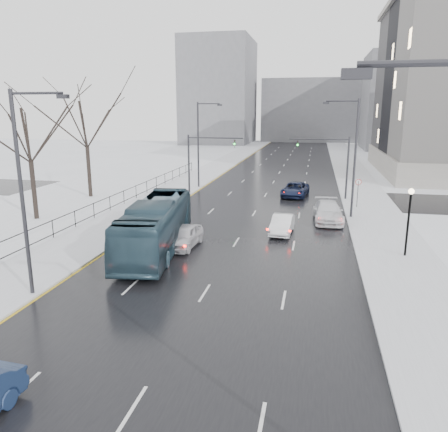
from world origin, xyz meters
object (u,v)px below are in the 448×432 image
Objects in this scene: streetlight_r_mid at (352,153)px; sedan_right_near at (282,224)px; tree_park_d at (37,220)px; no_uturn_sign at (358,185)px; streetlight_l_far at (200,141)px; sedan_right_far at (328,212)px; sedan_right_cross at (295,189)px; tree_park_e at (91,197)px; bus at (156,226)px; streetlight_l_near at (25,185)px; mast_signal_left at (198,157)px; sedan_center_near at (184,236)px; mast_signal_right at (337,160)px; lamppost_r_mid at (409,212)px.

sedan_right_near is at bearing -130.70° from streetlight_r_mid.
no_uturn_sign is (27.00, 10.00, 2.30)m from tree_park_d.
streetlight_l_far is (-16.33, 12.00, 0.00)m from streetlight_r_mid.
sedan_right_far is at bearing 55.31° from sedan_right_near.
sedan_right_cross is 0.95× the size of sedan_right_far.
streetlight_l_far is (10.03, 8.00, 5.62)m from tree_park_e.
streetlight_l_near is at bearing -120.70° from bus.
no_uturn_sign is at bearing 60.40° from sedan_right_far.
mast_signal_left is 1.15× the size of sedan_right_far.
sedan_right_cross is (21.38, 4.83, 0.79)m from tree_park_e.
tree_park_e reaches higher than mast_signal_left.
tree_park_d is 4.63× the size of no_uturn_sign.
streetlight_r_mid is (26.37, -4.00, 5.62)m from tree_park_e.
sedan_center_near is 13.36m from sedan_right_far.
bus is (-12.13, -19.95, -2.38)m from mast_signal_right.
tree_park_d is 29.05m from mast_signal_right.
streetlight_l_far is at bearing 104.82° from sedan_center_near.
streetlight_l_far is (0.00, 32.00, 0.00)m from streetlight_l_near.
streetlight_r_mid reaches higher than sedan_right_far.
streetlight_l_far reaches higher than mast_signal_right.
mast_signal_left is at bearing 89.22° from bus.
sedan_right_cross is (20.98, 14.83, 0.79)m from tree_park_d.
mast_signal_right is (15.49, 28.00, -1.51)m from streetlight_l_near.
sedan_right_cross is at bearing 104.01° from sedan_right_far.
streetlight_l_near is 1.86× the size of sedan_right_cross.
sedan_center_near is 1.03× the size of sedan_right_near.
lamppost_r_mid is 1.01× the size of sedan_right_near.
mast_signal_right is at bearing 101.54° from lamppost_r_mid.
tree_park_e reaches higher than lamppost_r_mid.
mast_signal_right is (-3.67, 18.00, 1.16)m from lamppost_r_mid.
sedan_right_near is at bearing -121.82° from no_uturn_sign.
no_uturn_sign is (16.53, -4.00, -1.81)m from mast_signal_left.
tree_park_e is 2.08× the size of mast_signal_left.
lamppost_r_mid is 1.59× the size of no_uturn_sign.
sedan_right_far is (13.73, -9.61, -3.25)m from mast_signal_left.
sedan_right_far is at bearing 46.30° from sedan_center_near.
sedan_right_far is (-4.59, 8.39, -2.08)m from lamppost_r_mid.
lamppost_r_mid is 0.98× the size of sedan_center_near.
no_uturn_sign is (-1.80, 14.00, -0.64)m from lamppost_r_mid.
streetlight_r_mid is 20.27m from streetlight_l_far.
sedan_right_near is (-8.03, 3.96, -2.20)m from lamppost_r_mid.
streetlight_l_near is 1.54× the size of mast_signal_right.
streetlight_l_near is 28.05m from mast_signal_left.
sedan_center_near is (4.90, 9.17, -4.84)m from streetlight_l_near.
bus is at bearing -172.96° from lamppost_r_mid.
no_uturn_sign is 0.50× the size of sedan_right_cross.
tree_park_d is 14.40m from bus.
sedan_right_cross is at bearing 92.32° from sedan_right_near.
streetlight_l_near is at bearing -91.72° from mast_signal_left.
sedan_right_cross is at bearing 68.51° from streetlight_l_near.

